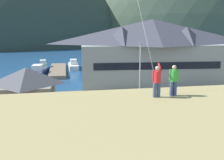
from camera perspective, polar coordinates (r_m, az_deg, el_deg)
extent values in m
plane|color=#66604C|center=(25.18, 0.24, -12.24)|extent=(600.00, 600.00, 0.00)
cube|color=slate|center=(29.73, -1.45, -8.19)|extent=(40.00, 20.00, 0.10)
cube|color=navy|center=(83.31, -6.94, 5.03)|extent=(360.00, 84.00, 0.03)
ellipsoid|color=#42513D|center=(146.28, 15.45, 7.79)|extent=(101.50, 67.53, 94.79)
cube|color=#999E99|center=(46.47, 8.23, 3.40)|extent=(23.80, 10.58, 6.72)
cube|color=black|center=(42.16, 9.64, 2.91)|extent=(19.66, 1.61, 1.10)
pyramid|color=#3D3D47|center=(45.96, 8.44, 10.00)|extent=(25.26, 11.56, 3.96)
pyramid|color=#3D3D47|center=(43.52, 2.12, 9.24)|extent=(5.20, 5.20, 2.77)
pyramid|color=#3D3D47|center=(46.03, 15.28, 8.99)|extent=(5.20, 5.20, 2.77)
cube|color=#756B5B|center=(32.51, -17.10, -3.78)|extent=(5.92, 5.59, 3.52)
pyramid|color=#47474C|center=(31.89, -17.40, 0.87)|extent=(6.40, 6.14, 1.86)
cube|color=black|center=(30.13, -17.90, -6.15)|extent=(1.10, 0.11, 2.46)
cube|color=#70604C|center=(57.53, -11.21, 1.96)|extent=(3.20, 15.08, 0.70)
cube|color=navy|center=(55.08, -15.09, 1.42)|extent=(3.52, 8.37, 0.90)
cube|color=navy|center=(54.98, -15.12, 1.96)|extent=(3.41, 8.12, 0.16)
cube|color=silver|center=(54.29, -15.28, 2.50)|extent=(2.09, 2.63, 1.10)
cube|color=silver|center=(61.06, -8.04, 2.77)|extent=(2.15, 6.21, 0.90)
cube|color=white|center=(60.97, -8.05, 3.26)|extent=(2.08, 6.02, 0.16)
cube|color=silver|center=(60.42, -8.04, 3.78)|extent=(1.43, 1.89, 1.10)
cube|color=#23564C|center=(61.32, -14.15, 2.55)|extent=(2.26, 5.78, 0.90)
cube|color=#33665B|center=(61.24, -14.17, 3.04)|extent=(2.19, 5.61, 0.16)
cube|color=silver|center=(60.72, -14.20, 3.56)|extent=(1.40, 1.79, 1.10)
cube|color=#9EA3A8|center=(34.62, 19.74, -4.60)|extent=(4.27, 1.96, 0.80)
cube|color=gray|center=(34.50, 20.04, -3.39)|extent=(2.16, 1.68, 0.70)
cube|color=black|center=(34.51, 20.04, -3.44)|extent=(2.20, 1.71, 0.32)
cylinder|color=black|center=(34.82, 16.99, -5.00)|extent=(0.65, 0.24, 0.64)
cylinder|color=black|center=(33.30, 18.50, -5.89)|extent=(0.65, 0.24, 0.64)
cylinder|color=black|center=(36.19, 20.79, -4.62)|extent=(0.65, 0.24, 0.64)
cube|color=red|center=(27.54, 20.33, -8.99)|extent=(4.26, 1.93, 0.80)
cube|color=#B11A15|center=(27.36, 20.72, -7.49)|extent=(2.15, 1.67, 0.70)
cube|color=black|center=(27.37, 20.71, -7.55)|extent=(2.19, 1.70, 0.32)
cylinder|color=black|center=(27.75, 16.84, -9.46)|extent=(0.65, 0.24, 0.64)
cylinder|color=black|center=(26.28, 18.75, -10.84)|extent=(0.65, 0.24, 0.64)
cylinder|color=black|center=(29.10, 21.63, -8.78)|extent=(0.65, 0.24, 0.64)
cube|color=#236633|center=(26.17, 7.86, -9.43)|extent=(4.22, 1.85, 0.80)
cube|color=#1E562B|center=(25.95, 8.22, -7.86)|extent=(2.12, 1.63, 0.70)
cube|color=black|center=(25.96, 8.22, -7.93)|extent=(2.16, 1.66, 0.32)
cylinder|color=black|center=(26.77, 4.39, -9.76)|extent=(0.64, 0.23, 0.64)
cylinder|color=black|center=(25.14, 5.48, -11.30)|extent=(0.64, 0.23, 0.64)
cylinder|color=black|center=(27.56, 9.96, -9.26)|extent=(0.64, 0.23, 0.64)
cylinder|color=black|center=(25.98, 11.38, -10.69)|extent=(0.64, 0.23, 0.64)
cube|color=#236633|center=(31.53, 2.00, -5.50)|extent=(4.24, 1.89, 0.80)
cube|color=#1E562B|center=(31.28, 1.74, -4.21)|extent=(2.14, 1.65, 0.70)
cube|color=black|center=(31.29, 1.74, -4.27)|extent=(2.18, 1.68, 0.32)
cylinder|color=black|center=(31.14, 4.84, -6.54)|extent=(0.64, 0.23, 0.64)
cylinder|color=black|center=(32.82, 3.97, -5.53)|extent=(0.64, 0.23, 0.64)
cylinder|color=black|center=(30.54, -0.13, -6.88)|extent=(0.64, 0.23, 0.64)
cylinder|color=black|center=(32.25, -0.75, -5.83)|extent=(0.64, 0.23, 0.64)
cube|color=#B28923|center=(24.50, -4.33, -10.91)|extent=(4.31, 2.08, 0.80)
cube|color=olive|center=(24.19, -4.71, -9.30)|extent=(2.20, 1.74, 0.70)
cube|color=black|center=(24.20, -4.71, -9.38)|extent=(2.25, 1.77, 0.32)
cylinder|color=black|center=(24.07, -0.67, -12.35)|extent=(0.65, 0.26, 0.64)
cylinder|color=black|center=(25.71, -1.60, -10.69)|extent=(0.65, 0.26, 0.64)
cylinder|color=black|center=(23.67, -7.29, -12.90)|extent=(0.65, 0.26, 0.64)
cylinder|color=black|center=(25.34, -7.76, -11.16)|extent=(0.65, 0.26, 0.64)
cylinder|color=#ADADB2|center=(34.96, 5.84, 1.41)|extent=(0.16, 0.16, 7.57)
cube|color=#4C4C51|center=(34.79, 5.82, 7.48)|extent=(0.24, 0.70, 0.20)
cylinder|color=#384770|center=(15.25, 8.89, -2.06)|extent=(0.20, 0.20, 0.82)
cylinder|color=#384770|center=(15.30, 9.69, -2.03)|extent=(0.20, 0.20, 0.82)
cylinder|color=red|center=(15.11, 9.39, 0.64)|extent=(0.40, 0.40, 0.64)
sphere|color=tan|center=(15.02, 9.45, 2.43)|extent=(0.24, 0.24, 0.24)
cylinder|color=red|center=(15.24, 9.92, 2.63)|extent=(0.14, 0.56, 0.43)
cylinder|color=red|center=(15.04, 8.59, 0.88)|extent=(0.11, 0.11, 0.60)
cylinder|color=#384770|center=(15.72, 12.28, -1.76)|extent=(0.20, 0.20, 0.82)
cylinder|color=#384770|center=(15.81, 13.00, -1.71)|extent=(0.20, 0.20, 0.82)
cylinder|color=green|center=(15.61, 12.77, 0.87)|extent=(0.40, 0.40, 0.64)
sphere|color=tan|center=(15.52, 12.85, 2.60)|extent=(0.24, 0.24, 0.24)
cylinder|color=green|center=(15.50, 12.04, 1.09)|extent=(0.11, 0.11, 0.60)
cylinder|color=green|center=(15.69, 13.50, 1.15)|extent=(0.11, 0.11, 0.60)
cylinder|color=silver|center=(16.69, 5.94, 13.83)|extent=(1.40, 3.72, 9.24)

